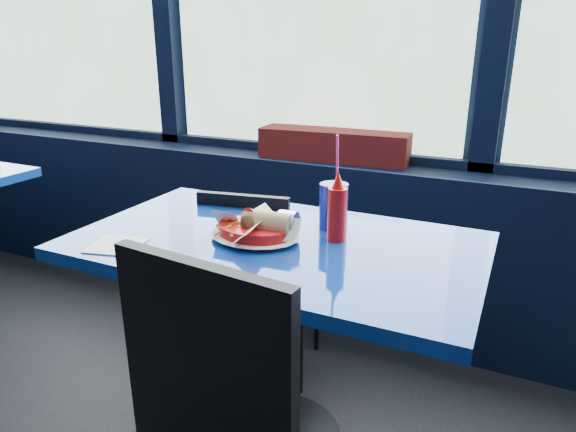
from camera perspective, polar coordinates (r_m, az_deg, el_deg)
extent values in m
cube|color=black|center=(2.51, 1.41, -2.37)|extent=(5.00, 0.26, 0.80)
cube|color=black|center=(2.46, 2.25, 7.17)|extent=(4.80, 0.08, 0.06)
cylinder|color=black|center=(1.72, -1.30, -15.42)|extent=(0.12, 0.12, 0.68)
cube|color=navy|center=(1.54, -1.41, -3.34)|extent=(1.20, 0.70, 0.04)
cube|color=black|center=(1.04, -9.17, -16.88)|extent=(0.40, 0.07, 0.46)
cube|color=black|center=(2.09, -1.71, -7.35)|extent=(0.42, 0.42, 0.03)
cube|color=black|center=(1.88, -4.93, -3.37)|extent=(0.34, 0.09, 0.39)
cylinder|color=black|center=(2.29, 3.23, -10.65)|extent=(0.02, 0.02, 0.37)
cylinder|color=black|center=(2.03, 1.39, -14.82)|extent=(0.02, 0.02, 0.37)
cylinder|color=black|center=(2.36, -4.22, -9.68)|extent=(0.02, 0.02, 0.37)
cylinder|color=black|center=(2.11, -7.01, -13.53)|extent=(0.02, 0.02, 0.37)
cube|color=maroon|center=(2.33, 5.11, 7.87)|extent=(0.68, 0.20, 0.13)
cylinder|color=red|center=(1.53, -3.72, -1.79)|extent=(0.30, 0.30, 0.04)
cylinder|color=white|center=(1.53, -3.72, -2.13)|extent=(0.29, 0.29, 0.00)
cylinder|color=silver|center=(1.51, -0.04, -0.88)|extent=(0.06, 0.08, 0.08)
sphere|color=brown|center=(1.51, -4.30, -0.72)|extent=(0.05, 0.05, 0.05)
cylinder|color=#B12312|center=(1.51, -4.48, 0.14)|extent=(0.04, 0.04, 0.01)
cylinder|color=red|center=(1.51, 5.47, 0.17)|extent=(0.06, 0.06, 0.16)
cone|color=red|center=(1.48, 5.60, 4.04)|extent=(0.04, 0.04, 0.05)
cylinder|color=#0C158E|center=(1.61, 5.08, 1.13)|extent=(0.09, 0.09, 0.14)
cylinder|color=black|center=(1.59, 5.15, 3.46)|extent=(0.08, 0.08, 0.01)
cylinder|color=#F0328D|center=(1.57, 5.49, 5.63)|extent=(0.03, 0.07, 0.20)
cube|color=white|center=(1.56, -18.51, -3.10)|extent=(0.17, 0.17, 0.00)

